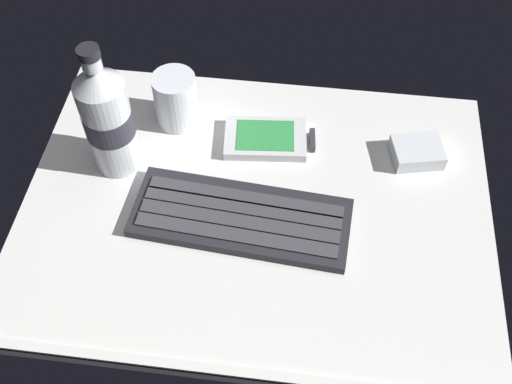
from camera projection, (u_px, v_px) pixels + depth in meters
ground_plane at (256, 210)px, 82.53cm from camera, size 64.00×48.00×2.80cm
keyboard at (241, 217)px, 79.69cm from camera, size 29.73×13.11×1.70cm
handheld_device at (270, 139)px, 87.96cm from camera, size 13.26×8.65×1.50cm
juice_cup at (176, 101)px, 88.07cm from camera, size 6.40×6.40×8.50cm
water_bottle at (108, 118)px, 79.14cm from camera, size 6.73×6.73×20.80cm
charger_block at (417, 152)px, 85.86cm from camera, size 8.05×6.98×2.40cm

